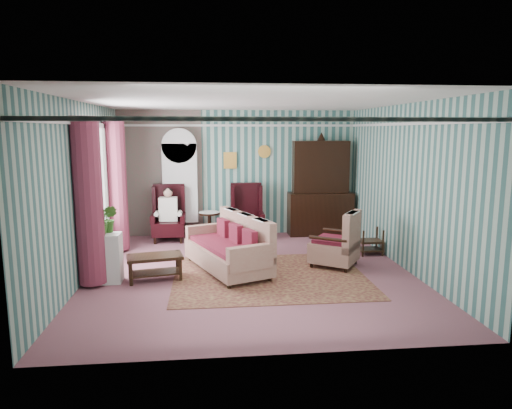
{
  "coord_description": "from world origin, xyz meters",
  "views": [
    {
      "loc": [
        -0.69,
        -7.63,
        2.44
      ],
      "look_at": [
        0.16,
        0.6,
        1.09
      ],
      "focal_mm": 32.0,
      "sensor_mm": 36.0,
      "label": 1
    }
  ],
  "objects": [
    {
      "name": "round_side_table",
      "position": [
        -0.7,
        2.6,
        0.3
      ],
      "size": [
        0.5,
        0.5,
        0.6
      ],
      "primitive_type": "cylinder",
      "color": "black",
      "rests_on": "floor"
    },
    {
      "name": "floor",
      "position": [
        0.0,
        0.0,
        0.0
      ],
      "size": [
        6.0,
        6.0,
        0.0
      ],
      "primitive_type": "plane",
      "color": "#844C59",
      "rests_on": "ground"
    },
    {
      "name": "wingback_left",
      "position": [
        -1.6,
        2.45,
        0.62
      ],
      "size": [
        0.76,
        0.8,
        1.25
      ],
      "primitive_type": "cube",
      "color": "black",
      "rests_on": "floor"
    },
    {
      "name": "room_shell",
      "position": [
        -0.62,
        0.18,
        2.01
      ],
      "size": [
        5.53,
        6.02,
        2.91
      ],
      "color": "#34605C",
      "rests_on": "ground"
    },
    {
      "name": "floral_armchair",
      "position": [
        1.54,
        0.2,
        0.49
      ],
      "size": [
        1.21,
        1.19,
        0.98
      ],
      "primitive_type": "cube",
      "rotation": [
        0.0,
        0.0,
        0.98
      ],
      "color": "beige",
      "rests_on": "floor"
    },
    {
      "name": "rug",
      "position": [
        0.3,
        -0.3,
        0.01
      ],
      "size": [
        3.2,
        2.6,
        0.01
      ],
      "primitive_type": "cube",
      "color": "#52201B",
      "rests_on": "floor"
    },
    {
      "name": "bookcase",
      "position": [
        -1.35,
        2.84,
        1.12
      ],
      "size": [
        0.8,
        0.28,
        2.24
      ],
      "primitive_type": "cube",
      "color": "white",
      "rests_on": "floor"
    },
    {
      "name": "plant_stand",
      "position": [
        -2.4,
        -0.3,
        0.4
      ],
      "size": [
        0.55,
        0.35,
        0.8
      ],
      "primitive_type": "cube",
      "color": "silver",
      "rests_on": "floor"
    },
    {
      "name": "potted_plant_b",
      "position": [
        -2.3,
        -0.19,
        1.02
      ],
      "size": [
        0.28,
        0.25,
        0.45
      ],
      "primitive_type": "imported",
      "rotation": [
        0.0,
        0.0,
        -0.23
      ],
      "color": "#25531A",
      "rests_on": "plant_stand"
    },
    {
      "name": "potted_plant_c",
      "position": [
        -2.42,
        -0.25,
        0.98
      ],
      "size": [
        0.24,
        0.24,
        0.36
      ],
      "primitive_type": "imported",
      "rotation": [
        0.0,
        0.0,
        -0.2
      ],
      "color": "#224C18",
      "rests_on": "plant_stand"
    },
    {
      "name": "nest_table",
      "position": [
        2.47,
        0.9,
        0.27
      ],
      "size": [
        0.45,
        0.38,
        0.54
      ],
      "primitive_type": "cube",
      "color": "black",
      "rests_on": "floor"
    },
    {
      "name": "seated_woman",
      "position": [
        -1.6,
        2.45,
        0.59
      ],
      "size": [
        0.44,
        0.4,
        1.18
      ],
      "primitive_type": null,
      "color": "beige",
      "rests_on": "floor"
    },
    {
      "name": "sofa",
      "position": [
        -0.4,
        0.12,
        0.53
      ],
      "size": [
        1.73,
        2.23,
        1.06
      ],
      "primitive_type": "cube",
      "rotation": [
        0.0,
        0.0,
        1.96
      ],
      "color": "beige",
      "rests_on": "floor"
    },
    {
      "name": "coffee_table",
      "position": [
        -1.6,
        -0.26,
        0.21
      ],
      "size": [
        0.97,
        0.65,
        0.42
      ],
      "primitive_type": "cube",
      "rotation": [
        0.0,
        0.0,
        0.2
      ],
      "color": "black",
      "rests_on": "floor"
    },
    {
      "name": "wingback_right",
      "position": [
        0.15,
        2.45,
        0.62
      ],
      "size": [
        0.76,
        0.8,
        1.25
      ],
      "primitive_type": "cube",
      "color": "black",
      "rests_on": "floor"
    },
    {
      "name": "dresser_hutch",
      "position": [
        1.9,
        2.72,
        1.18
      ],
      "size": [
        1.5,
        0.56,
        2.36
      ],
      "primitive_type": "cube",
      "color": "black",
      "rests_on": "floor"
    },
    {
      "name": "potted_plant_a",
      "position": [
        -2.42,
        -0.36,
        1.02
      ],
      "size": [
        0.41,
        0.36,
        0.45
      ],
      "primitive_type": "imported",
      "rotation": [
        0.0,
        0.0,
        0.03
      ],
      "color": "#19511D",
      "rests_on": "plant_stand"
    }
  ]
}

